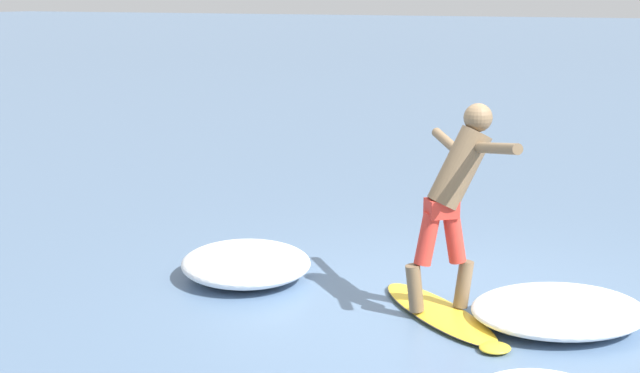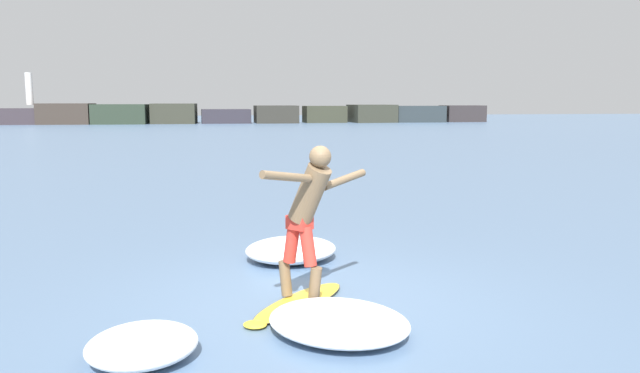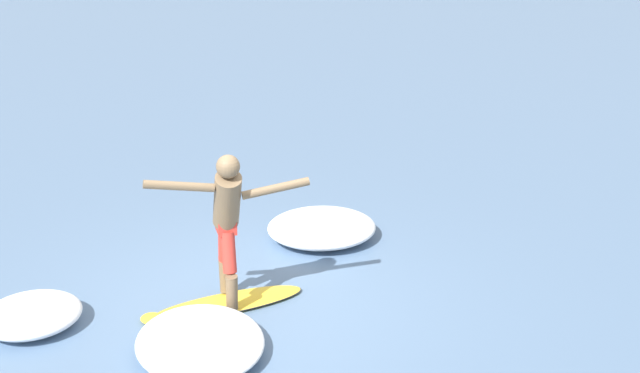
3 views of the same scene
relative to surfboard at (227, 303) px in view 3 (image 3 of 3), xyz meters
The scene contains 6 objects.
ground_plane 0.25m from the surfboard, ahead, with size 200.00×200.00×0.00m, color slate.
surfboard is the anchor object (origin of this frame).
surfer 1.12m from the surfboard, 36.92° to the right, with size 1.39×1.18×1.82m.
wave_foam_at_tail 2.08m from the surfboard, 142.30° to the right, with size 1.37×1.40×0.29m.
wave_foam_at_nose 2.10m from the surfboard, 84.50° to the left, with size 1.90×1.87×0.31m.
wave_foam_beside 1.01m from the surfboard, 74.64° to the right, with size 1.97×2.00×0.26m.
Camera 3 is at (4.40, -7.56, 4.81)m, focal length 50.00 mm.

